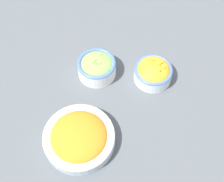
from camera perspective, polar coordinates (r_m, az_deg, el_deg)
The scene contains 4 objects.
ground_plane at distance 0.98m, azimuth -0.00°, elevation -0.93°, with size 3.00×3.00×0.00m, color #4C5156.
bowl_carrots at distance 0.89m, azimuth -6.04°, elevation -8.42°, with size 0.20×0.20×0.06m.
bowl_squash at distance 0.99m, azimuth 7.56°, elevation 3.48°, with size 0.12×0.12×0.07m.
bowl_lettuce at distance 1.00m, azimuth -2.80°, elevation 4.45°, with size 0.12×0.12×0.07m.
Camera 1 is at (-0.31, -0.39, 0.84)m, focal length 50.00 mm.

